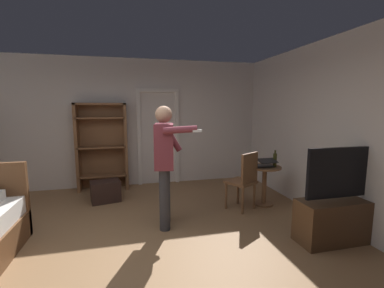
% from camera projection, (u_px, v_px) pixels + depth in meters
% --- Properties ---
extents(ground_plane, '(6.73, 6.73, 0.00)m').
position_uv_depth(ground_plane, '(122.00, 260.00, 3.00)').
color(ground_plane, olive).
extents(wall_back, '(6.36, 0.12, 2.76)m').
position_uv_depth(wall_back, '(123.00, 123.00, 5.72)').
color(wall_back, silver).
rests_on(wall_back, ground_plane).
extents(wall_right, '(0.12, 6.19, 2.76)m').
position_uv_depth(wall_right, '(357.00, 133.00, 3.53)').
color(wall_right, silver).
rests_on(wall_right, ground_plane).
extents(doorway_frame, '(0.93, 0.08, 2.13)m').
position_uv_depth(doorway_frame, '(158.00, 130.00, 5.84)').
color(doorway_frame, white).
rests_on(doorway_frame, ground_plane).
extents(bookshelf, '(1.02, 0.32, 1.81)m').
position_uv_depth(bookshelf, '(102.00, 143.00, 5.46)').
color(bookshelf, brown).
rests_on(bookshelf, ground_plane).
extents(tv_flatscreen, '(1.15, 0.40, 1.24)m').
position_uv_depth(tv_flatscreen, '(341.00, 214.00, 3.38)').
color(tv_flatscreen, '#4C331E').
rests_on(tv_flatscreen, ground_plane).
extents(side_table, '(0.56, 0.56, 0.70)m').
position_uv_depth(side_table, '(264.00, 179.00, 4.63)').
color(side_table, brown).
rests_on(side_table, ground_plane).
extents(laptop, '(0.32, 0.33, 0.15)m').
position_uv_depth(laptop, '(265.00, 164.00, 4.54)').
color(laptop, black).
rests_on(laptop, side_table).
extents(bottle_on_table, '(0.06, 0.06, 0.29)m').
position_uv_depth(bottle_on_table, '(275.00, 160.00, 4.53)').
color(bottle_on_table, '#373816').
rests_on(bottle_on_table, side_table).
extents(wooden_chair, '(0.58, 0.58, 0.99)m').
position_uv_depth(wooden_chair, '(244.00, 179.00, 4.38)').
color(wooden_chair, brown).
rests_on(wooden_chair, ground_plane).
extents(person_blue_shirt, '(0.62, 0.70, 1.75)m').
position_uv_depth(person_blue_shirt, '(165.00, 157.00, 3.72)').
color(person_blue_shirt, '#333338').
rests_on(person_blue_shirt, ground_plane).
extents(suitcase_dark, '(0.57, 0.45, 0.38)m').
position_uv_depth(suitcase_dark, '(106.00, 191.00, 4.83)').
color(suitcase_dark, black).
rests_on(suitcase_dark, ground_plane).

